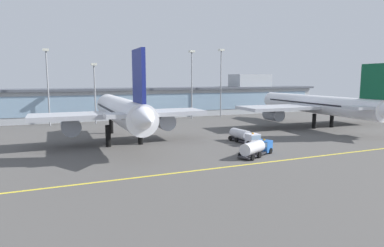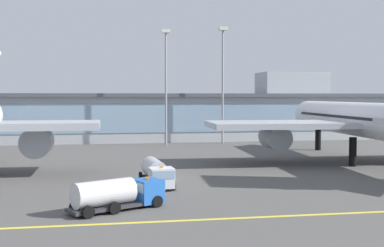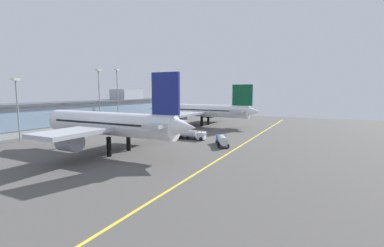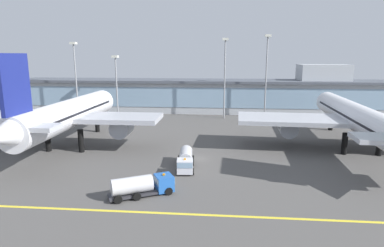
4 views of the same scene
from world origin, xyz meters
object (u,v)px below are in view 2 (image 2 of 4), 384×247
at_px(apron_light_mast_far_east, 223,69).
at_px(baggage_tug_near, 157,173).
at_px(airliner_near_right, 364,121).
at_px(apron_light_mast_centre, 166,70).
at_px(fuel_tanker_truck, 120,193).

bearing_deg(apron_light_mast_far_east, baggage_tug_near, -112.01).
height_order(airliner_near_right, apron_light_mast_centre, apron_light_mast_centre).
height_order(apron_light_mast_centre, apron_light_mast_far_east, apron_light_mast_far_east).
relative_size(airliner_near_right, apron_light_mast_centre, 2.33).
height_order(fuel_tanker_truck, apron_light_mast_far_east, apron_light_mast_far_east).
bearing_deg(fuel_tanker_truck, baggage_tug_near, 40.76).
distance_m(baggage_tug_near, apron_light_mast_far_east, 54.31).
bearing_deg(airliner_near_right, baggage_tug_near, 115.38).
xyz_separation_m(airliner_near_right, fuel_tanker_truck, (-38.27, -25.59, -5.05)).
bearing_deg(airliner_near_right, apron_light_mast_centre, 42.07).
distance_m(fuel_tanker_truck, apron_light_mast_far_east, 66.40).
bearing_deg(apron_light_mast_far_east, airliner_near_right, -67.71).
relative_size(airliner_near_right, fuel_tanker_truck, 6.18).
height_order(airliner_near_right, fuel_tanker_truck, airliner_near_right).
xyz_separation_m(airliner_near_right, apron_light_mast_far_east, (-14.12, 34.44, 9.81)).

